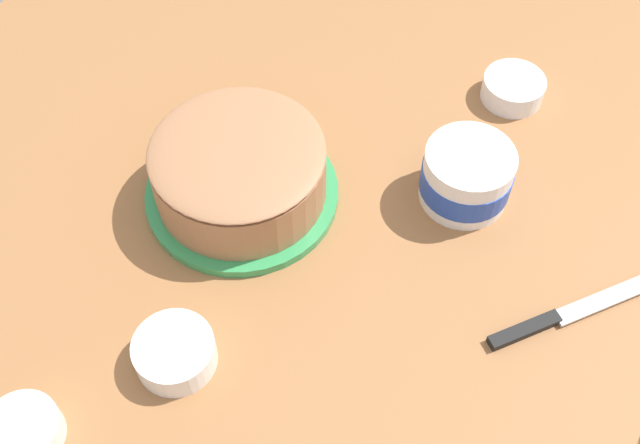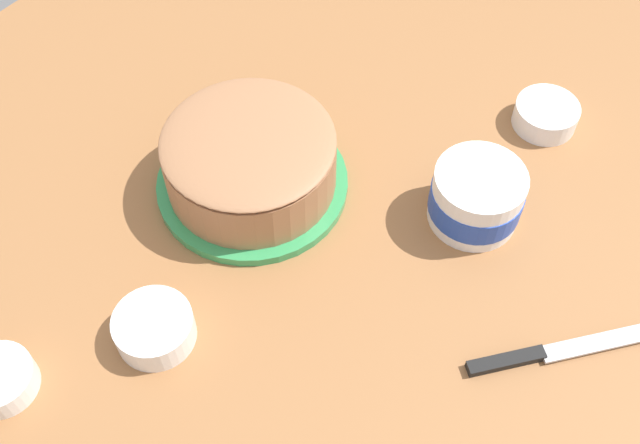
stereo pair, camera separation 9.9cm
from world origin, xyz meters
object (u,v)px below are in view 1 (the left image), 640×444
object	(u,v)px
sprinkle_bowl_orange	(175,352)
frosting_tub	(467,175)
frosted_cake	(240,173)
sprinkle_bowl_blue	(24,431)
spreading_knife	(557,319)
sprinkle_bowl_rainbow	(513,88)

from	to	relation	value
sprinkle_bowl_orange	frosting_tub	bearing A→B (deg)	152.57
frosting_tub	frosted_cake	bearing A→B (deg)	-61.14
frosted_cake	sprinkle_bowl_blue	distance (m)	0.41
frosting_tub	sprinkle_bowl_orange	size ratio (longest dim) A/B	1.26
frosting_tub	spreading_knife	world-z (taller)	frosting_tub
sprinkle_bowl_blue	sprinkle_bowl_orange	distance (m)	0.18
frosted_cake	frosting_tub	distance (m)	0.30
frosted_cake	frosting_tub	size ratio (longest dim) A/B	2.15
frosted_cake	sprinkle_bowl_rainbow	bearing A→B (deg)	144.05
sprinkle_bowl_blue	frosting_tub	bearing A→B (deg)	151.55
frosted_cake	frosting_tub	world-z (taller)	frosted_cake
frosting_tub	sprinkle_bowl_blue	size ratio (longest dim) A/B	1.44
frosted_cake	sprinkle_bowl_rainbow	world-z (taller)	frosted_cake
spreading_knife	frosted_cake	bearing A→B (deg)	-87.47
spreading_knife	sprinkle_bowl_blue	distance (m)	0.64
frosting_tub	sprinkle_bowl_blue	xyz separation A→B (m)	(0.55, -0.30, -0.03)
frosted_cake	sprinkle_bowl_blue	xyz separation A→B (m)	(0.40, -0.03, -0.03)
spreading_knife	sprinkle_bowl_orange	size ratio (longest dim) A/B	2.03
sprinkle_bowl_blue	sprinkle_bowl_orange	world-z (taller)	sprinkle_bowl_orange
frosting_tub	sprinkle_bowl_orange	bearing A→B (deg)	-27.43
spreading_knife	sprinkle_bowl_orange	bearing A→B (deg)	-55.06
sprinkle_bowl_rainbow	spreading_knife	bearing A→B (deg)	28.66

